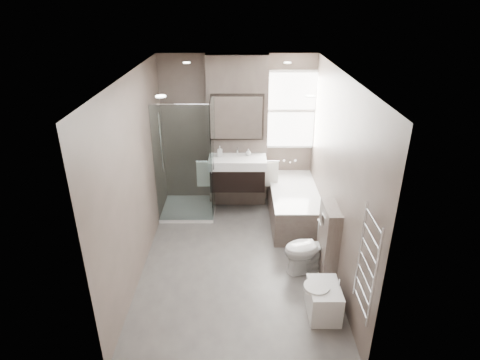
{
  "coord_description": "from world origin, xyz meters",
  "views": [
    {
      "loc": [
        0.04,
        -4.71,
        3.46
      ],
      "look_at": [
        0.04,
        0.15,
        1.19
      ],
      "focal_mm": 30.0,
      "sensor_mm": 36.0,
      "label": 1
    }
  ],
  "objects_px": {
    "bathtub": "(294,204)",
    "bidet": "(323,300)",
    "vanity": "(238,172)",
    "toilet": "(309,248)"
  },
  "relations": [
    {
      "from": "bathtub",
      "to": "bidet",
      "type": "bearing_deg",
      "value": -87.63
    },
    {
      "from": "vanity",
      "to": "bathtub",
      "type": "xyz_separation_m",
      "value": [
        0.92,
        -0.33,
        -0.43
      ]
    },
    {
      "from": "bidet",
      "to": "vanity",
      "type": "bearing_deg",
      "value": 112.19
    },
    {
      "from": "toilet",
      "to": "bidet",
      "type": "distance_m",
      "value": 0.85
    },
    {
      "from": "toilet",
      "to": "vanity",
      "type": "bearing_deg",
      "value": -164.92
    },
    {
      "from": "vanity",
      "to": "toilet",
      "type": "bearing_deg",
      "value": -59.52
    },
    {
      "from": "bathtub",
      "to": "bidet",
      "type": "relative_size",
      "value": 3.11
    },
    {
      "from": "vanity",
      "to": "bathtub",
      "type": "bearing_deg",
      "value": -19.37
    },
    {
      "from": "vanity",
      "to": "bathtub",
      "type": "height_order",
      "value": "vanity"
    },
    {
      "from": "vanity",
      "to": "bidet",
      "type": "height_order",
      "value": "vanity"
    }
  ]
}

